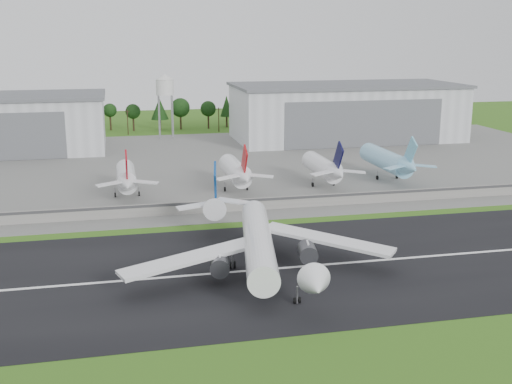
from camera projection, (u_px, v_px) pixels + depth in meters
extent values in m
plane|color=#346417|center=(275.00, 288.00, 122.27)|extent=(600.00, 600.00, 0.00)
cube|color=black|center=(263.00, 270.00, 131.74)|extent=(320.00, 60.00, 0.10)
cube|color=white|center=(263.00, 269.00, 131.72)|extent=(220.00, 1.00, 0.02)
cube|color=slate|center=(195.00, 165.00, 235.94)|extent=(320.00, 150.00, 0.10)
cube|color=gray|center=(226.00, 206.00, 173.96)|extent=(240.00, 0.50, 3.50)
cube|color=#38383A|center=(226.00, 202.00, 173.37)|extent=(240.00, 0.12, 0.70)
cube|color=silver|center=(346.00, 113.00, 291.53)|extent=(100.00, 45.00, 24.00)
cube|color=#595B60|center=(347.00, 85.00, 288.49)|extent=(102.00, 47.00, 1.20)
cube|color=#595B60|center=(365.00, 124.00, 270.53)|extent=(70.00, 0.30, 19.68)
cylinder|color=#99999E|center=(160.00, 118.00, 290.59)|extent=(0.50, 0.50, 20.00)
cylinder|color=#99999E|center=(172.00, 116.00, 297.54)|extent=(0.50, 0.50, 20.00)
cylinder|color=silver|center=(165.00, 87.00, 290.81)|extent=(8.00, 8.00, 7.00)
cone|color=silver|center=(164.00, 77.00, 289.68)|extent=(8.40, 8.40, 2.40)
cylinder|color=white|center=(258.00, 242.00, 130.02)|extent=(13.48, 44.33, 5.80)
cone|color=white|center=(316.00, 285.00, 107.64)|extent=(6.77, 6.93, 5.80)
cone|color=white|center=(215.00, 205.00, 153.45)|extent=(7.01, 9.83, 5.51)
cube|color=navy|center=(215.00, 184.00, 151.73)|extent=(2.18, 9.48, 11.13)
cube|color=white|center=(328.00, 239.00, 134.05)|extent=(25.40, 21.62, 2.65)
cylinder|color=#333338|center=(308.00, 252.00, 131.03)|extent=(4.71, 6.08, 3.80)
cube|color=white|center=(235.00, 202.00, 154.78)|extent=(9.45, 7.07, 0.98)
cube|color=white|center=(190.00, 258.00, 122.79)|extent=(28.32, 13.80, 2.65)
cylinder|color=#333338|center=(220.00, 265.00, 123.90)|extent=(4.71, 6.08, 3.80)
cube|color=white|center=(196.00, 206.00, 151.03)|extent=(9.35, 4.40, 0.98)
cube|color=#99999E|center=(266.00, 269.00, 127.52)|extent=(15.14, 31.29, 3.20)
cylinder|color=black|center=(232.00, 265.00, 132.30)|extent=(0.66, 1.55, 1.50)
cylinder|color=white|center=(126.00, 176.00, 191.22)|extent=(5.70, 24.00, 5.70)
cone|color=white|center=(127.00, 185.00, 176.30)|extent=(5.42, 7.00, 5.42)
cube|color=maroon|center=(127.00, 167.00, 175.62)|extent=(0.45, 8.59, 10.02)
cylinder|color=#99999E|center=(115.00, 192.00, 189.64)|extent=(0.32, 0.32, 3.00)
cylinder|color=#99999E|center=(139.00, 191.00, 191.12)|extent=(0.32, 0.32, 3.00)
cylinder|color=black|center=(115.00, 195.00, 189.81)|extent=(0.40, 1.40, 1.40)
cylinder|color=white|center=(235.00, 171.00, 198.14)|extent=(6.09, 24.00, 6.09)
cone|color=white|center=(245.00, 178.00, 183.22)|extent=(5.78, 7.00, 5.78)
cube|color=#A90D10|center=(244.00, 161.00, 182.54)|extent=(0.45, 8.59, 10.02)
cylinder|color=#99999E|center=(225.00, 187.00, 196.60)|extent=(0.32, 0.32, 3.00)
cylinder|color=#99999E|center=(247.00, 186.00, 198.08)|extent=(0.32, 0.32, 3.00)
cylinder|color=black|center=(225.00, 189.00, 196.77)|extent=(0.40, 1.40, 1.40)
cylinder|color=white|center=(322.00, 167.00, 204.11)|extent=(5.98, 24.00, 5.98)
cone|color=white|center=(338.00, 174.00, 189.18)|extent=(5.68, 7.00, 5.68)
cube|color=#090832|center=(338.00, 157.00, 188.50)|extent=(0.45, 8.59, 10.02)
cylinder|color=#99999E|center=(313.00, 182.00, 202.56)|extent=(0.32, 0.32, 3.00)
cylinder|color=#99999E|center=(334.00, 181.00, 204.03)|extent=(0.32, 0.32, 3.00)
cylinder|color=black|center=(313.00, 184.00, 202.72)|extent=(0.40, 1.40, 1.40)
cylinder|color=#86C6E8|center=(385.00, 160.00, 213.84)|extent=(6.54, 30.00, 6.54)
cone|color=#86C6E8|center=(410.00, 168.00, 196.08)|extent=(6.21, 7.00, 6.21)
cube|color=#67B4D2|center=(411.00, 152.00, 195.40)|extent=(0.45, 8.59, 10.02)
cylinder|color=#99999E|center=(377.00, 175.00, 212.36)|extent=(0.32, 0.32, 3.00)
cylinder|color=#99999E|center=(397.00, 174.00, 213.84)|extent=(0.32, 0.32, 3.00)
cylinder|color=black|center=(377.00, 178.00, 212.53)|extent=(0.40, 1.40, 1.40)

